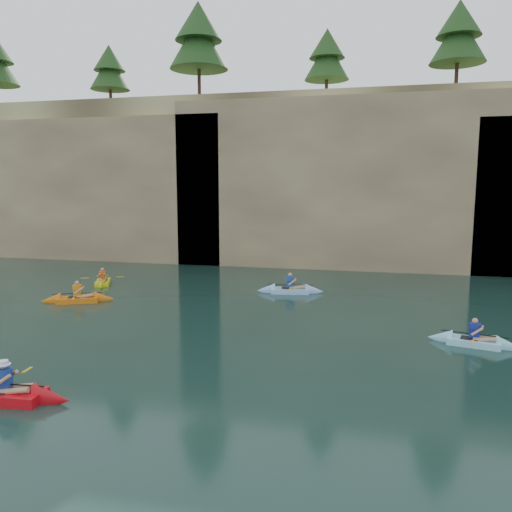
# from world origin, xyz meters

# --- Properties ---
(ground) EXTENTS (160.00, 160.00, 0.00)m
(ground) POSITION_xyz_m (0.00, 0.00, 0.00)
(ground) COLOR black
(ground) RESTS_ON ground
(cliff) EXTENTS (70.00, 16.00, 12.00)m
(cliff) POSITION_xyz_m (0.00, 30.00, 6.00)
(cliff) COLOR tan
(cliff) RESTS_ON ground
(cliff_slab_west) EXTENTS (26.00, 2.40, 10.56)m
(cliff_slab_west) POSITION_xyz_m (-20.00, 22.60, 5.28)
(cliff_slab_west) COLOR tan
(cliff_slab_west) RESTS_ON ground
(cliff_slab_center) EXTENTS (24.00, 2.40, 11.40)m
(cliff_slab_center) POSITION_xyz_m (2.00, 22.60, 5.70)
(cliff_slab_center) COLOR tan
(cliff_slab_center) RESTS_ON ground
(sea_cave_west) EXTENTS (4.50, 1.00, 4.00)m
(sea_cave_west) POSITION_xyz_m (-18.00, 21.95, 2.00)
(sea_cave_west) COLOR black
(sea_cave_west) RESTS_ON ground
(sea_cave_center) EXTENTS (3.50, 1.00, 3.20)m
(sea_cave_center) POSITION_xyz_m (-4.00, 21.95, 1.60)
(sea_cave_center) COLOR black
(sea_cave_center) RESTS_ON ground
(sea_cave_east) EXTENTS (5.00, 1.00, 4.50)m
(sea_cave_east) POSITION_xyz_m (10.00, 21.95, 2.25)
(sea_cave_east) COLOR black
(sea_cave_east) RESTS_ON ground
(cliff_pines) EXTENTS (56.00, 6.00, 7.83)m
(cliff_pines) POSITION_xyz_m (0.00, 25.00, 15.91)
(cliff_pines) COLOR #133314
(cliff_pines) RESTS_ON cliff
(main_kayaker) EXTENTS (3.61, 2.40, 1.32)m
(main_kayaker) POSITION_xyz_m (-5.99, -0.32, 0.18)
(main_kayaker) COLOR red
(main_kayaker) RESTS_ON ground
(kayaker_orange) EXTENTS (3.39, 2.34, 1.28)m
(kayaker_orange) POSITION_xyz_m (-10.38, 9.78, 0.16)
(kayaker_orange) COLOR orange
(kayaker_orange) RESTS_ON ground
(kayaker_ltblue_near) EXTENTS (3.15, 2.34, 1.21)m
(kayaker_ltblue_near) POSITION_xyz_m (6.64, 7.23, 0.15)
(kayaker_ltblue_near) COLOR #95E0F9
(kayaker_ltblue_near) RESTS_ON ground
(kayaker_yellow) EXTENTS (2.14, 2.89, 1.17)m
(kayaker_yellow) POSITION_xyz_m (-11.44, 13.87, 0.15)
(kayaker_yellow) COLOR yellow
(kayaker_yellow) RESTS_ON ground
(kayaker_ltblue_mid) EXTENTS (3.50, 2.53, 1.31)m
(kayaker_ltblue_mid) POSITION_xyz_m (-0.93, 14.07, 0.16)
(kayaker_ltblue_mid) COLOR #98CAFE
(kayaker_ltblue_mid) RESTS_ON ground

